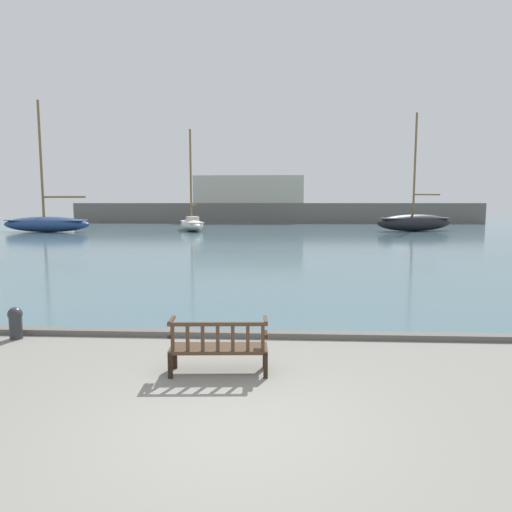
% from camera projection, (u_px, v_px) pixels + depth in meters
% --- Properties ---
extents(ground_plane, '(160.00, 160.00, 0.00)m').
position_uv_depth(ground_plane, '(231.00, 425.00, 5.79)').
color(ground_plane, gray).
extents(harbor_water, '(100.00, 80.00, 0.08)m').
position_uv_depth(harbor_water, '(274.00, 229.00, 49.43)').
color(harbor_water, '#476670').
rests_on(harbor_water, ground).
extents(quay_edge_kerb, '(40.00, 0.30, 0.12)m').
position_uv_depth(quay_edge_kerb, '(250.00, 334.00, 9.60)').
color(quay_edge_kerb, '#5B5954').
rests_on(quay_edge_kerb, ground).
extents(park_bench, '(1.63, 0.62, 0.92)m').
position_uv_depth(park_bench, '(219.00, 346.00, 7.47)').
color(park_bench, black).
rests_on(park_bench, ground).
extents(sailboat_centre_channel, '(8.42, 4.60, 11.24)m').
position_uv_depth(sailboat_centre_channel, '(415.00, 222.00, 44.40)').
color(sailboat_centre_channel, black).
rests_on(sailboat_centre_channel, harbor_water).
extents(sailboat_far_starboard, '(4.12, 7.74, 9.86)m').
position_uv_depth(sailboat_far_starboard, '(192.00, 223.00, 45.12)').
color(sailboat_far_starboard, silver).
rests_on(sailboat_far_starboard, harbor_water).
extents(sailboat_far_port, '(8.53, 2.70, 12.09)m').
position_uv_depth(sailboat_far_port, '(46.00, 223.00, 42.88)').
color(sailboat_far_port, navy).
rests_on(sailboat_far_port, harbor_water).
extents(mooring_bollard, '(0.29, 0.29, 0.67)m').
position_uv_depth(mooring_bollard, '(15.00, 321.00, 9.43)').
color(mooring_bollard, '#2D2D33').
rests_on(mooring_bollard, ground).
extents(far_breakwater, '(55.23, 2.40, 6.50)m').
position_uv_depth(far_breakwater, '(269.00, 208.00, 62.17)').
color(far_breakwater, '#66605B').
rests_on(far_breakwater, ground).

